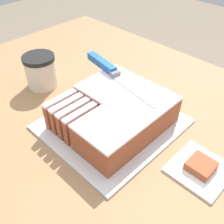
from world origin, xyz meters
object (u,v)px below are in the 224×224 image
cake_board (112,124)px  coffee_cup (41,71)px  cake (116,112)px  brownie (201,166)px  knife (108,68)px

cake_board → coffee_cup: (-0.29, -0.02, 0.05)m
cake → coffee_cup: (-0.30, -0.03, 0.01)m
cake_board → brownie: 0.25m
cake → brownie: size_ratio=4.79×
knife → brownie: bearing=-0.1°
knife → brownie: 0.37m
cake_board → brownie: bearing=7.2°
cake → knife: (-0.11, 0.09, 0.05)m
brownie → cake_board: bearing=-172.8°
knife → coffee_cup: (-0.18, -0.11, -0.04)m
knife → coffee_cup: size_ratio=2.90×
cake_board → cake: cake is taller
cake → cake_board: bearing=-130.0°
cake_board → knife: size_ratio=1.10×
cake_board → cake: bearing=50.0°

